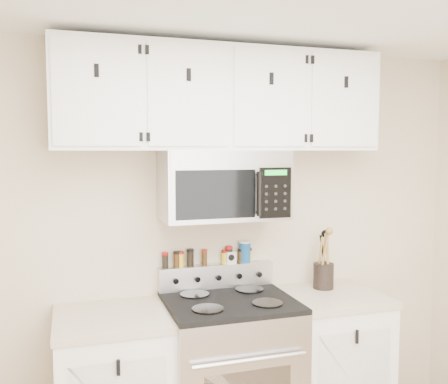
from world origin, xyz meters
name	(u,v)px	position (x,y,z in m)	size (l,w,h in m)	color
back_wall	(215,241)	(0.00, 1.75, 1.25)	(3.50, 0.01, 2.50)	#BBAB8C
range	(230,374)	(0.00, 1.43, 0.49)	(0.76, 0.65, 1.10)	#B7B7BA
base_cabinet_right	(329,362)	(0.69, 1.45, 0.46)	(0.64, 0.62, 0.92)	white
microwave	(224,185)	(0.00, 1.55, 1.63)	(0.76, 0.44, 0.42)	#9E9EA3
upper_cabinets	(222,99)	(0.00, 1.58, 2.15)	(2.00, 0.35, 0.62)	white
utensil_crock	(323,274)	(0.70, 1.57, 1.02)	(0.13, 0.13, 0.39)	black
kitchen_timer	(230,257)	(0.09, 1.71, 1.14)	(0.07, 0.06, 0.08)	silver
salt_canister	(245,252)	(0.20, 1.71, 1.17)	(0.08, 0.08, 0.14)	#144E8F
spice_jar_0	(165,260)	(-0.34, 1.71, 1.15)	(0.04, 0.04, 0.10)	black
spice_jar_1	(177,259)	(-0.26, 1.71, 1.15)	(0.04, 0.04, 0.10)	#3F250F
spice_jar_2	(181,259)	(-0.24, 1.71, 1.15)	(0.04, 0.04, 0.10)	yellow
spice_jar_3	(190,258)	(-0.17, 1.71, 1.16)	(0.04, 0.04, 0.11)	black
spice_jar_4	(204,257)	(-0.08, 1.71, 1.15)	(0.04, 0.04, 0.10)	#3E270F
spice_jar_5	(225,257)	(0.06, 1.71, 1.15)	(0.04, 0.04, 0.09)	gold
spice_jar_6	(229,255)	(0.09, 1.71, 1.16)	(0.05, 0.05, 0.11)	black
spice_jar_7	(241,256)	(0.17, 1.71, 1.15)	(0.04, 0.04, 0.09)	#473011
spice_jar_8	(249,255)	(0.23, 1.71, 1.15)	(0.04, 0.04, 0.09)	gold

